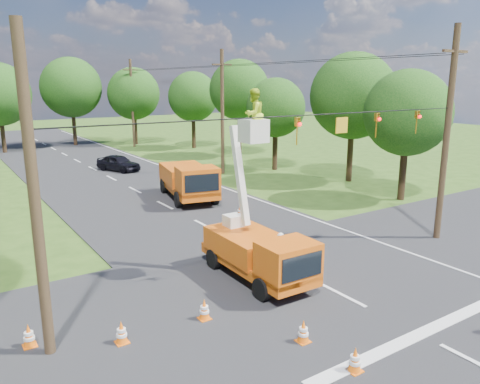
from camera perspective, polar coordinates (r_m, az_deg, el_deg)
ground at (r=33.74m, az=-12.69°, el=0.17°), size 140.00×140.00×0.00m
road_main at (r=33.74m, az=-12.69°, el=0.17°), size 12.00×100.00×0.06m
road_cross at (r=18.80m, az=7.93°, el=-10.25°), size 56.00×10.00×0.07m
stop_bar at (r=15.73m, az=21.05°, el=-16.02°), size 9.00×0.45×0.02m
edge_line at (r=36.05m, az=-4.37°, el=1.29°), size 0.12×90.00×0.02m
bucket_truck at (r=17.91m, az=2.31°, el=-5.82°), size 2.26×5.46×7.24m
second_truck at (r=30.36m, az=-6.26°, el=1.45°), size 3.77×6.93×2.46m
ground_worker at (r=18.09m, az=4.91°, el=-8.09°), size 0.74×0.58×1.77m
distant_car at (r=41.44m, az=-14.62°, el=3.46°), size 3.17×4.45×1.41m
traffic_cone_0 at (r=13.37m, az=13.84°, el=-19.27°), size 0.38×0.38×0.71m
traffic_cone_2 at (r=22.75m, az=1.21°, el=-4.92°), size 0.38×0.38×0.71m
traffic_cone_3 at (r=26.20m, az=-0.04°, el=-2.46°), size 0.38×0.38×0.71m
traffic_cone_4 at (r=15.47m, az=-4.37°, el=-14.10°), size 0.38×0.38×0.71m
traffic_cone_5 at (r=14.61m, az=-14.25°, el=-16.28°), size 0.38×0.38×0.71m
traffic_cone_6 at (r=15.29m, az=-24.35°, el=-15.69°), size 0.38×0.38×0.71m
traffic_cone_7 at (r=31.13m, az=-3.33°, el=0.07°), size 0.38×0.38×0.71m
traffic_cone_8 at (r=14.36m, az=7.72°, el=-16.51°), size 0.38×0.38×0.71m
pole_right_near at (r=23.92m, az=23.91°, el=6.50°), size 1.80×0.30×10.00m
pole_right_mid at (r=38.53m, az=-2.17°, el=9.77°), size 1.80×0.30×10.00m
pole_right_far at (r=56.54m, az=-13.01°, el=10.56°), size 1.80×0.30×10.00m
pole_left at (r=13.30m, az=-23.77°, el=-0.75°), size 0.30×0.30×9.00m
signal_span at (r=18.88m, az=13.64°, el=8.09°), size 18.00×0.29×1.07m
tree_right_a at (r=31.39m, az=19.75°, el=9.04°), size 5.40×5.40×8.28m
tree_right_b at (r=36.36m, az=13.63°, el=11.30°), size 6.40×6.40×9.65m
tree_right_c at (r=40.37m, az=4.37°, el=10.19°), size 5.00×5.00×7.83m
tree_right_d at (r=47.75m, az=-0.08°, el=12.34°), size 6.00×6.00×9.70m
tree_right_e at (r=54.14m, az=-5.76°, el=11.47°), size 5.60×5.60×8.63m
tree_far_b at (r=59.61m, az=-19.90°, el=11.89°), size 7.00×7.00×10.32m
tree_far_c at (r=58.73m, az=-12.84°, el=11.60°), size 6.20×6.20×9.18m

